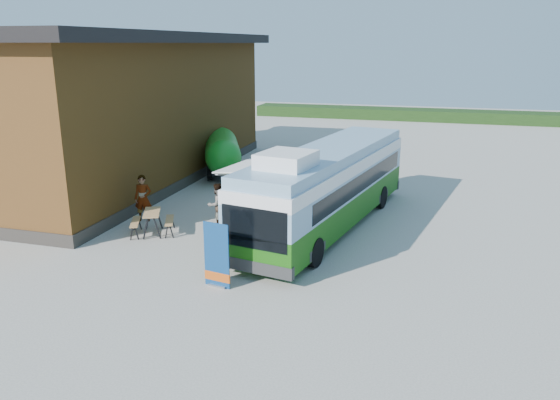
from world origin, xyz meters
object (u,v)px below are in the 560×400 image
(banner, at_px, (217,261))
(slurry_tanker, at_px, (222,151))
(picnic_table, at_px, (152,217))
(person_a, at_px, (143,198))
(bus, at_px, (328,184))
(person_b, at_px, (217,205))

(banner, xyz_separation_m, slurry_tanker, (-5.28, 13.44, 0.52))
(picnic_table, xyz_separation_m, person_a, (-1.13, 1.33, 0.30))
(bus, distance_m, person_b, 4.43)
(picnic_table, relative_size, person_b, 1.16)
(banner, relative_size, person_b, 1.16)
(bus, distance_m, slurry_tanker, 10.23)
(banner, xyz_separation_m, person_a, (-5.28, 4.98, 0.14))
(bus, distance_m, picnic_table, 6.82)
(picnic_table, distance_m, person_a, 1.77)
(person_b, bearing_deg, picnic_table, -14.38)
(banner, bearing_deg, slurry_tanker, 121.95)
(person_a, height_order, person_b, person_a)
(person_b, distance_m, slurry_tanker, 8.73)
(person_a, bearing_deg, bus, -4.04)
(picnic_table, bearing_deg, slurry_tanker, 71.71)
(banner, distance_m, person_b, 5.73)
(banner, bearing_deg, picnic_table, 149.22)
(bus, height_order, slurry_tanker, bus)
(banner, height_order, person_a, banner)
(bus, height_order, person_b, bus)
(person_a, xyz_separation_m, person_b, (3.09, 0.32, -0.10))
(bus, xyz_separation_m, banner, (-2.03, -6.30, -0.92))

